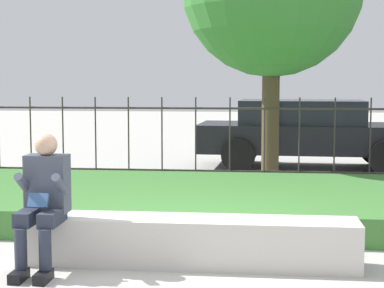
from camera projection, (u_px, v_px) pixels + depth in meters
The scene contains 6 objects.
ground_plane at pixel (179, 264), 6.06m from camera, with size 60.00×60.00×0.00m, color #B2AFA8.
stone_bench at pixel (188, 244), 6.03m from camera, with size 3.16×0.49×0.45m.
person_seated_reader at pixel (44, 196), 5.84m from camera, with size 0.42×0.73×1.25m.
grass_berm at pixel (202, 202), 8.34m from camera, with size 10.72×3.25×0.32m.
iron_fence at pixel (213, 141), 10.21m from camera, with size 8.72×0.03×1.47m.
car_parked_center at pixel (308, 132), 12.72m from camera, with size 4.46×1.98×1.35m.
Camera 1 is at (0.75, -5.87, 1.73)m, focal length 60.00 mm.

